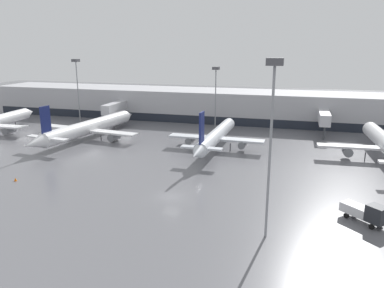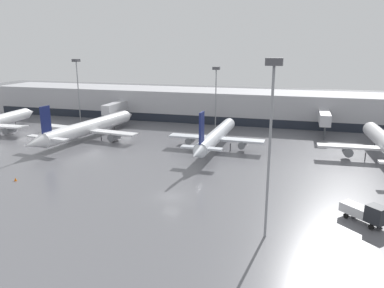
% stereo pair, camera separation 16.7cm
% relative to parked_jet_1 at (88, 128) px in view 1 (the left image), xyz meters
% --- Properties ---
extents(ground_plane, '(320.00, 320.00, 0.00)m').
position_rel_parked_jet_1_xyz_m(ground_plane, '(31.51, -29.59, -2.71)').
color(ground_plane, slate).
extents(terminal_building, '(160.00, 27.26, 9.00)m').
position_rel_parked_jet_1_xyz_m(terminal_building, '(31.48, 32.31, 1.79)').
color(terminal_building, '#B2B2B7').
rests_on(terminal_building, ground_plane).
extents(parked_jet_1, '(27.21, 39.47, 9.95)m').
position_rel_parked_jet_1_xyz_m(parked_jet_1, '(0.00, 0.00, 0.00)').
color(parked_jet_1, white).
rests_on(parked_jet_1, ground_plane).
extents(parked_jet_2, '(21.19, 33.88, 10.24)m').
position_rel_parked_jet_1_xyz_m(parked_jet_2, '(32.35, -1.58, 0.30)').
color(parked_jet_2, silver).
rests_on(parked_jet_2, ground_plane).
extents(service_truck_1, '(5.56, 5.43, 2.89)m').
position_rel_parked_jet_1_xyz_m(service_truck_1, '(58.32, -31.03, -1.18)').
color(service_truck_1, silver).
rests_on(service_truck_1, ground_plane).
extents(traffic_cone_1, '(0.50, 0.50, 0.58)m').
position_rel_parked_jet_1_xyz_m(traffic_cone_1, '(3.91, -30.16, -2.42)').
color(traffic_cone_1, orange).
rests_on(traffic_cone_1, ground_plane).
extents(apron_light_mast_1, '(1.80, 1.80, 16.67)m').
position_rel_parked_jet_1_xyz_m(apron_light_mast_1, '(27.29, 21.39, 10.60)').
color(apron_light_mast_1, gray).
rests_on(apron_light_mast_1, ground_plane).
extents(apron_light_mast_5, '(1.80, 1.80, 20.91)m').
position_rel_parked_jet_1_xyz_m(apron_light_mast_5, '(46.26, -38.05, 13.51)').
color(apron_light_mast_5, gray).
rests_on(apron_light_mast_5, ground_plane).
extents(apron_light_mast_6, '(1.80, 1.80, 18.42)m').
position_rel_parked_jet_1_xyz_m(apron_light_mast_6, '(-13.74, 18.44, 11.82)').
color(apron_light_mast_6, gray).
rests_on(apron_light_mast_6, ground_plane).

